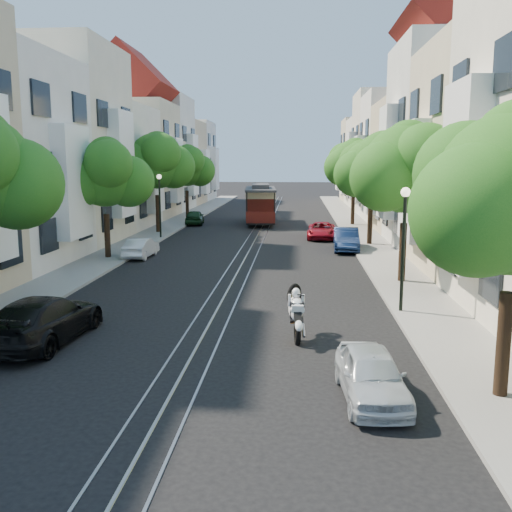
% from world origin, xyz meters
% --- Properties ---
extents(ground, '(200.00, 200.00, 0.00)m').
position_xyz_m(ground, '(0.00, 28.00, 0.00)').
color(ground, black).
rests_on(ground, ground).
extents(sidewalk_east, '(2.50, 80.00, 0.12)m').
position_xyz_m(sidewalk_east, '(7.25, 28.00, 0.06)').
color(sidewalk_east, gray).
rests_on(sidewalk_east, ground).
extents(sidewalk_west, '(2.50, 80.00, 0.12)m').
position_xyz_m(sidewalk_west, '(-7.25, 28.00, 0.06)').
color(sidewalk_west, gray).
rests_on(sidewalk_west, ground).
extents(rail_left, '(0.06, 80.00, 0.02)m').
position_xyz_m(rail_left, '(-0.55, 28.00, 0.01)').
color(rail_left, gray).
rests_on(rail_left, ground).
extents(rail_slot, '(0.06, 80.00, 0.02)m').
position_xyz_m(rail_slot, '(0.00, 28.00, 0.01)').
color(rail_slot, gray).
rests_on(rail_slot, ground).
extents(rail_right, '(0.06, 80.00, 0.02)m').
position_xyz_m(rail_right, '(0.55, 28.00, 0.01)').
color(rail_right, gray).
rests_on(rail_right, ground).
extents(lane_line, '(0.08, 80.00, 0.01)m').
position_xyz_m(lane_line, '(0.00, 28.00, 0.00)').
color(lane_line, tan).
rests_on(lane_line, ground).
extents(townhouses_east, '(7.75, 72.00, 12.00)m').
position_xyz_m(townhouses_east, '(11.87, 27.91, 5.18)').
color(townhouses_east, beige).
rests_on(townhouses_east, ground).
extents(townhouses_west, '(7.75, 72.00, 11.76)m').
position_xyz_m(townhouses_west, '(-11.87, 27.91, 5.08)').
color(townhouses_west, silver).
rests_on(townhouses_west, ground).
extents(tree_e_b, '(4.93, 4.08, 6.68)m').
position_xyz_m(tree_e_b, '(7.26, 8.98, 4.73)').
color(tree_e_b, black).
rests_on(tree_e_b, ground).
extents(tree_e_c, '(4.84, 3.99, 6.52)m').
position_xyz_m(tree_e_c, '(7.26, 19.98, 4.60)').
color(tree_e_c, black).
rests_on(tree_e_c, ground).
extents(tree_e_d, '(5.01, 4.16, 6.85)m').
position_xyz_m(tree_e_d, '(7.26, 30.98, 4.87)').
color(tree_e_d, black).
rests_on(tree_e_d, ground).
extents(tree_w_b, '(4.72, 3.87, 6.27)m').
position_xyz_m(tree_w_b, '(-7.14, 13.98, 4.40)').
color(tree_w_b, black).
rests_on(tree_w_b, ground).
extents(tree_w_c, '(5.13, 4.28, 7.09)m').
position_xyz_m(tree_w_c, '(-7.14, 24.98, 5.07)').
color(tree_w_c, black).
rests_on(tree_w_c, ground).
extents(tree_w_d, '(4.84, 3.99, 6.52)m').
position_xyz_m(tree_w_d, '(-7.14, 35.98, 4.60)').
color(tree_w_d, black).
rests_on(tree_w_d, ground).
extents(lamp_east, '(0.32, 0.32, 4.16)m').
position_xyz_m(lamp_east, '(6.30, 4.00, 2.85)').
color(lamp_east, black).
rests_on(lamp_east, ground).
extents(lamp_west, '(0.32, 0.32, 4.16)m').
position_xyz_m(lamp_west, '(-6.30, 22.00, 2.85)').
color(lamp_west, black).
rests_on(lamp_west, ground).
extents(sportbike_rider, '(0.57, 1.94, 1.57)m').
position_xyz_m(sportbike_rider, '(2.76, 1.01, 0.85)').
color(sportbike_rider, black).
rests_on(sportbike_rider, ground).
extents(cable_car, '(2.94, 7.89, 2.98)m').
position_xyz_m(cable_car, '(-0.29, 32.14, 1.76)').
color(cable_car, black).
rests_on(cable_car, ground).
extents(parked_car_e_near, '(1.53, 3.35, 1.11)m').
position_xyz_m(parked_car_e_near, '(4.40, -3.18, 0.56)').
color(parked_car_e_near, silver).
rests_on(parked_car_e_near, ground).
extents(parked_car_e_mid, '(1.54, 4.03, 1.31)m').
position_xyz_m(parked_car_e_mid, '(5.60, 17.90, 0.66)').
color(parked_car_e_mid, '#0C1B3C').
rests_on(parked_car_e_mid, ground).
extents(parked_car_e_far, '(2.06, 4.08, 1.11)m').
position_xyz_m(parked_car_e_far, '(4.40, 22.90, 0.55)').
color(parked_car_e_far, maroon).
rests_on(parked_car_e_far, ground).
extents(parked_car_w_near, '(2.26, 4.81, 1.36)m').
position_xyz_m(parked_car_w_near, '(-4.40, 0.14, 0.68)').
color(parked_car_w_near, black).
rests_on(parked_car_w_near, ground).
extents(parked_car_w_mid, '(1.25, 3.28, 1.07)m').
position_xyz_m(parked_car_w_mid, '(-5.60, 14.66, 0.53)').
color(parked_car_w_mid, silver).
rests_on(parked_car_w_mid, ground).
extents(parked_car_w_far, '(1.75, 3.64, 1.20)m').
position_xyz_m(parked_car_w_far, '(-5.60, 30.85, 0.60)').
color(parked_car_w_far, '#15351A').
rests_on(parked_car_w_far, ground).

